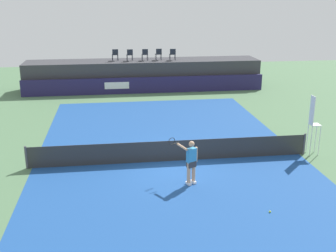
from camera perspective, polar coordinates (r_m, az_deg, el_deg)
ground_plane at (r=21.48m, az=-0.70°, el=-1.76°), size 48.00×48.00×0.00m
court_inner at (r=18.70m, az=0.44°, el=-4.77°), size 12.00×22.00×0.00m
sponsor_wall at (r=31.40m, az=-3.11°, el=5.56°), size 18.00×0.22×1.20m
spectator_platform at (r=33.07m, az=-3.37°, el=7.05°), size 18.00×2.80×2.20m
spectator_chair_far_left at (r=32.72m, az=-7.21°, el=9.66°), size 0.48×0.48×0.89m
spectator_chair_left at (r=32.54m, az=-5.23°, el=9.68°), size 0.47×0.47×0.89m
spectator_chair_center at (r=32.64m, az=-3.16°, el=9.75°), size 0.46×0.46×0.89m
spectator_chair_right at (r=32.80m, az=-1.29°, el=9.81°), size 0.48×0.48×0.89m
spectator_chair_far_right at (r=32.73m, az=0.63°, el=9.79°), size 0.44×0.44×0.89m
umpire_chair at (r=20.12m, az=19.14°, el=0.64°), size 0.45×0.45×2.76m
tennis_net at (r=18.53m, az=0.45°, el=-3.41°), size 12.40×0.02×0.95m
net_post_near at (r=18.72m, az=-18.74°, el=-4.08°), size 0.10×0.10×1.00m
net_post_far at (r=20.30m, az=18.05°, el=-2.33°), size 0.10×0.10×1.00m
tennis_player at (r=16.20m, az=3.11°, el=-4.75°), size 1.05×1.05×1.77m
tennis_ball at (r=14.92m, az=13.71°, el=-11.25°), size 0.07×0.07×0.07m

